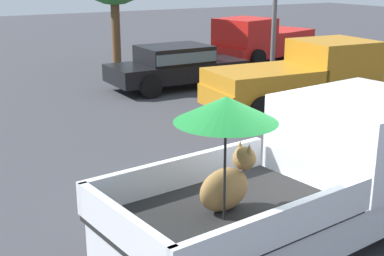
{
  "coord_description": "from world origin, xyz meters",
  "views": [
    {
      "loc": [
        -4.35,
        -4.79,
        3.59
      ],
      "look_at": [
        -0.11,
        2.37,
        1.1
      ],
      "focal_mm": 49.74,
      "sensor_mm": 36.0,
      "label": 1
    }
  ],
  "objects_px": {
    "pickup_truck_far": "(302,78)",
    "pickup_truck_main": "(317,175)",
    "pickup_truck_red": "(260,40)",
    "parked_sedan_near": "(176,64)"
  },
  "relations": [
    {
      "from": "pickup_truck_red",
      "to": "parked_sedan_near",
      "type": "xyz_separation_m",
      "value": [
        -5.2,
        -2.46,
        -0.13
      ]
    },
    {
      "from": "pickup_truck_red",
      "to": "pickup_truck_far",
      "type": "height_order",
      "value": "same"
    },
    {
      "from": "pickup_truck_red",
      "to": "pickup_truck_far",
      "type": "bearing_deg",
      "value": 45.52
    },
    {
      "from": "pickup_truck_far",
      "to": "pickup_truck_main",
      "type": "bearing_deg",
      "value": -125.77
    },
    {
      "from": "pickup_truck_main",
      "to": "pickup_truck_red",
      "type": "xyz_separation_m",
      "value": [
        8.36,
        12.06,
        -0.09
      ]
    },
    {
      "from": "pickup_truck_red",
      "to": "parked_sedan_near",
      "type": "relative_size",
      "value": 1.19
    },
    {
      "from": "pickup_truck_red",
      "to": "parked_sedan_near",
      "type": "height_order",
      "value": "pickup_truck_red"
    },
    {
      "from": "pickup_truck_main",
      "to": "pickup_truck_red",
      "type": "bearing_deg",
      "value": 49.22
    },
    {
      "from": "pickup_truck_far",
      "to": "parked_sedan_near",
      "type": "relative_size",
      "value": 1.14
    },
    {
      "from": "parked_sedan_near",
      "to": "pickup_truck_far",
      "type": "bearing_deg",
      "value": -70.15
    }
  ]
}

